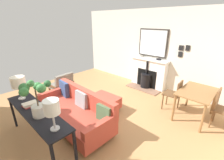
{
  "coord_description": "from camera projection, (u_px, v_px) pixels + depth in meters",
  "views": [
    {
      "loc": [
        2.27,
        2.75,
        2.28
      ],
      "look_at": [
        -0.59,
        0.06,
        0.74
      ],
      "focal_mm": 24.71,
      "sensor_mm": 36.0,
      "label": 1
    }
  ],
  "objects": [
    {
      "name": "mantel_bowl_near",
      "position": [
        141.0,
        56.0,
        5.48
      ],
      "size": [
        0.16,
        0.16,
        0.04
      ],
      "color": "#9E9384",
      "rests_on": "fireplace"
    },
    {
      "name": "mantel_bowl_far",
      "position": [
        159.0,
        59.0,
        5.06
      ],
      "size": [
        0.16,
        0.16,
        0.04
      ],
      "color": "black",
      "rests_on": "fireplace"
    },
    {
      "name": "ground_plane",
      "position": [
        95.0,
        111.0,
        4.13
      ],
      "size": [
        5.14,
        6.0,
        0.01
      ],
      "primitive_type": "cube",
      "color": "#A87A4C"
    },
    {
      "name": "photo_gallery_row",
      "position": [
        183.0,
        50.0,
        4.56
      ],
      "size": [
        0.02,
        0.31,
        0.37
      ],
      "color": "black"
    },
    {
      "name": "wall_left",
      "position": [
        150.0,
        49.0,
        5.39
      ],
      "size": [
        0.12,
        6.0,
        2.63
      ],
      "primitive_type": "cube",
      "color": "beige",
      "rests_on": "ground"
    },
    {
      "name": "table_lamp_far_end",
      "position": [
        52.0,
        108.0,
        2.22
      ],
      "size": [
        0.23,
        0.23,
        0.5
      ],
      "color": "#B2B2B7",
      "rests_on": "console_table"
    },
    {
      "name": "dining_chair_by_back_wall",
      "position": [
        220.0,
        106.0,
        3.36
      ],
      "size": [
        0.4,
        0.4,
        0.89
      ],
      "color": "brown",
      "rests_on": "ground"
    },
    {
      "name": "table_lamp_near_end",
      "position": [
        18.0,
        83.0,
        3.13
      ],
      "size": [
        0.27,
        0.27,
        0.49
      ],
      "color": "white",
      "rests_on": "console_table"
    },
    {
      "name": "fireplace",
      "position": [
        148.0,
        75.0,
        5.46
      ],
      "size": [
        0.65,
        1.34,
        1.04
      ],
      "color": "brown",
      "rests_on": "ground"
    },
    {
      "name": "sofa",
      "position": [
        76.0,
        111.0,
        3.51
      ],
      "size": [
        0.89,
        2.03,
        0.79
      ],
      "color": "#B2B2B7",
      "rests_on": "ground"
    },
    {
      "name": "ottoman",
      "position": [
        104.0,
        102.0,
        4.09
      ],
      "size": [
        0.64,
        0.79,
        0.38
      ],
      "color": "#B2B2B7",
      "rests_on": "ground"
    },
    {
      "name": "dining_chair_near_fireplace",
      "position": [
        175.0,
        93.0,
        4.0
      ],
      "size": [
        0.43,
        0.43,
        0.83
      ],
      "color": "brown",
      "rests_on": "ground"
    },
    {
      "name": "potted_plant",
      "position": [
        35.0,
        97.0,
        2.56
      ],
      "size": [
        0.5,
        0.42,
        0.72
      ],
      "color": "silver",
      "rests_on": "console_table"
    },
    {
      "name": "dining_table",
      "position": [
        197.0,
        95.0,
        3.64
      ],
      "size": [
        1.07,
        0.72,
        0.72
      ],
      "color": "olive",
      "rests_on": "ground"
    },
    {
      "name": "mirror_over_mantel",
      "position": [
        153.0,
        43.0,
        5.15
      ],
      "size": [
        0.04,
        1.02,
        0.9
      ],
      "color": "#2D2823"
    },
    {
      "name": "armchair_accent",
      "position": [
        62.0,
        84.0,
        4.77
      ],
      "size": [
        0.72,
        0.65,
        0.78
      ],
      "color": "brown",
      "rests_on": "ground"
    },
    {
      "name": "console_table",
      "position": [
        37.0,
        115.0,
        2.83
      ],
      "size": [
        0.43,
        1.9,
        0.72
      ],
      "color": "black",
      "rests_on": "ground"
    },
    {
      "name": "book_stack",
      "position": [
        30.0,
        104.0,
        2.98
      ],
      "size": [
        0.27,
        0.19,
        0.07
      ],
      "color": "#B23833",
      "rests_on": "console_table"
    }
  ]
}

